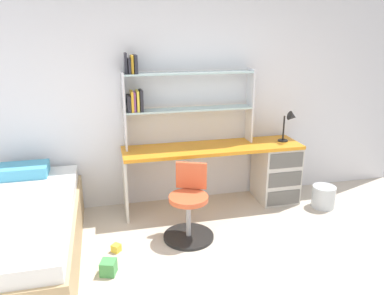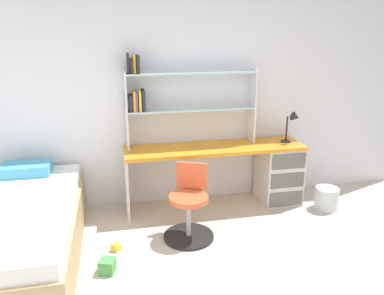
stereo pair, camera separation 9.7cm
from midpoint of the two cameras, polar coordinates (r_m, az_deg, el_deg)
room_shell at (r=3.33m, az=-17.74°, el=3.92°), size 5.86×5.49×2.65m
desk at (r=4.68m, az=9.35°, el=-3.11°), size 2.11×0.52×0.76m
bookshelf_hutch at (r=4.28m, az=-3.66°, el=8.04°), size 1.51×0.22×1.07m
desk_lamp at (r=4.64m, az=14.14°, el=3.87°), size 0.20×0.16×0.38m
swivel_chair at (r=3.88m, az=-1.19°, el=-9.55°), size 0.52×0.52×0.76m
bed_platform at (r=3.83m, az=-26.27°, el=-12.02°), size 1.13×2.05×0.69m
waste_bin at (r=4.82m, az=18.81°, el=-7.09°), size 0.28×0.28×0.26m
toy_block_yellow_0 at (r=3.84m, az=-12.19°, el=-14.72°), size 0.11×0.11×0.08m
toy_block_green_1 at (r=3.54m, az=-13.39°, el=-17.33°), size 0.16×0.16×0.13m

